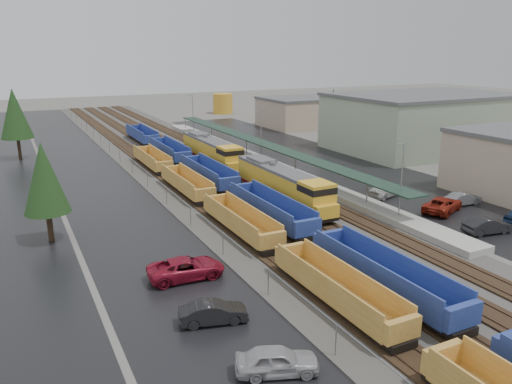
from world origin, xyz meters
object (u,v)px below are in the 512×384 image
locomotive_lead (283,185)px  parked_car_east_e (463,199)px  parked_car_west_a (277,361)px  parked_car_west_b (213,313)px  well_string_yellow (241,222)px  parked_car_west_c (186,268)px  parked_car_east_c (384,191)px  storage_tank (223,104)px  parked_car_east_b (443,205)px  well_string_blue (235,190)px  parked_car_east_a (487,226)px  locomotive_trail (212,152)px

locomotive_lead → parked_car_east_e: (17.72, -8.94, -1.54)m
parked_car_west_a → parked_car_west_b: (-1.09, 6.26, -0.05)m
well_string_yellow → parked_car_west_b: (-8.26, -13.65, -0.41)m
well_string_yellow → parked_car_west_c: bearing=-138.4°
parked_car_east_c → parked_car_east_e: bearing=-157.3°
storage_tank → parked_car_west_c: (-42.54, -93.06, -1.85)m
storage_tank → parked_car_east_b: 90.93m
locomotive_lead → parked_car_east_b: 16.96m
locomotive_lead → parked_car_east_e: size_ratio=4.26×
parked_car_west_b → parked_car_east_e: 35.62m
well_string_yellow → parked_car_east_b: size_ratio=12.70×
well_string_blue → locomotive_lead: bearing=-45.1°
parked_car_east_b → parked_car_west_a: bearing=95.2°
locomotive_lead → parked_car_east_a: size_ratio=3.96×
well_string_yellow → parked_car_east_a: bearing=-26.7°
storage_tank → parked_car_west_c: 102.34m
parked_car_east_c → parked_car_west_c: bearing=91.3°
parked_car_west_c → parked_car_east_e: parked_car_west_c is taller
storage_tank → parked_car_west_b: size_ratio=1.23×
parked_car_east_c → parked_car_west_a: bearing=111.6°
parked_car_east_b → well_string_yellow: bearing=56.4°
well_string_blue → parked_car_east_b: size_ratio=16.91×
well_string_yellow → parked_car_west_c: well_string_yellow is taller
parked_car_east_a → parked_car_east_c: (-0.52, 13.80, -0.04)m
parked_car_west_b → parked_car_east_c: 33.04m
storage_tank → parked_car_west_b: bearing=-113.4°
locomotive_trail → parked_car_east_c: (12.02, -23.55, -1.52)m
parked_car_west_a → parked_car_west_b: size_ratio=1.03×
locomotive_trail → well_string_yellow: (-8.00, -27.00, -1.14)m
well_string_yellow → parked_car_east_e: bearing=-6.5°
locomotive_trail → parked_car_west_b: (-16.26, -40.65, -1.55)m
locomotive_lead → well_string_yellow: locomotive_lead is taller
storage_tank → parked_car_east_e: 89.69m
storage_tank → parked_car_east_c: size_ratio=1.05×
locomotive_lead → parked_car_east_e: bearing=-26.8°
storage_tank → parked_car_west_a: size_ratio=1.19×
well_string_yellow → parked_car_east_b: well_string_yellow is taller
storage_tank → parked_car_east_a: bearing=-98.4°
well_string_yellow → parked_car_west_b: well_string_yellow is taller
parked_car_west_c → parked_car_east_b: bearing=-80.9°
locomotive_lead → parked_car_east_c: (12.02, -2.55, -1.52)m
well_string_yellow → well_string_blue: size_ratio=0.75×
parked_car_west_b → parked_car_east_a: size_ratio=0.92×
parked_car_east_b → parked_car_west_c: bearing=72.0°
parked_car_east_b → well_string_blue: bearing=28.4°
locomotive_lead → parked_car_west_a: locomotive_lead is taller
locomotive_lead → storage_tank: storage_tank is taller
locomotive_trail → parked_car_east_e: size_ratio=4.26×
well_string_blue → parked_car_east_a: (16.54, -20.36, -0.44)m
well_string_blue → parked_car_east_a: 26.24m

